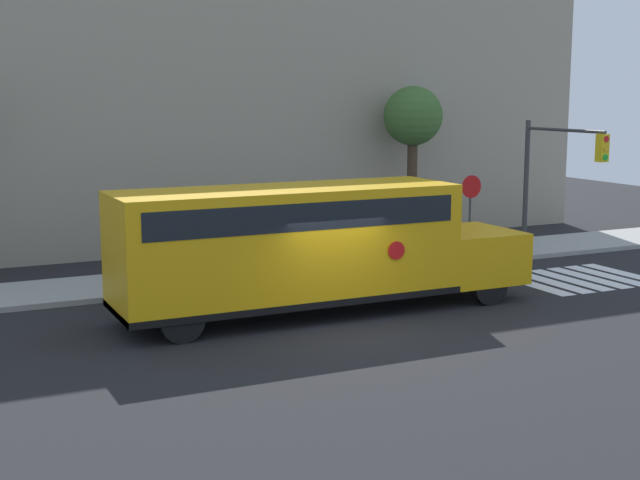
# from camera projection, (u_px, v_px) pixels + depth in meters

# --- Properties ---
(ground_plane) EXTENTS (60.00, 60.00, 0.00)m
(ground_plane) POSITION_uv_depth(u_px,v_px,m) (344.00, 329.00, 20.60)
(ground_plane) COLOR black
(sidewalk_strip) EXTENTS (44.00, 3.00, 0.15)m
(sidewalk_strip) POSITION_uv_depth(u_px,v_px,m) (244.00, 275.00, 26.37)
(sidewalk_strip) COLOR #9E9E99
(sidewalk_strip) RESTS_ON ground
(building_backdrop) EXTENTS (32.00, 4.00, 12.71)m
(building_backdrop) POSITION_uv_depth(u_px,v_px,m) (175.00, 65.00, 31.11)
(building_backdrop) COLOR #9E937F
(building_backdrop) RESTS_ON ground
(crosswalk_stripes) EXTENTS (4.00, 3.20, 0.01)m
(crosswalk_stripes) POSITION_uv_depth(u_px,v_px,m) (579.00, 279.00, 26.14)
(crosswalk_stripes) COLOR white
(crosswalk_stripes) RESTS_ON ground
(school_bus) EXTENTS (10.63, 2.57, 3.17)m
(school_bus) POSITION_uv_depth(u_px,v_px,m) (306.00, 243.00, 21.66)
(school_bus) COLOR #EAA80F
(school_bus) RESTS_ON ground
(stop_sign) EXTENTS (0.73, 0.10, 2.79)m
(stop_sign) POSITION_uv_depth(u_px,v_px,m) (471.00, 204.00, 28.63)
(stop_sign) COLOR #38383A
(stop_sign) RESTS_ON ground
(traffic_light) EXTENTS (0.28, 3.59, 4.53)m
(traffic_light) POSITION_uv_depth(u_px,v_px,m) (553.00, 169.00, 27.57)
(traffic_light) COLOR #38383A
(traffic_light) RESTS_ON ground
(tree_far_sidewalk) EXTENTS (2.12, 2.12, 5.63)m
(tree_far_sidewalk) POSITION_uv_depth(u_px,v_px,m) (413.00, 120.00, 31.78)
(tree_far_sidewalk) COLOR #423323
(tree_far_sidewalk) RESTS_ON ground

